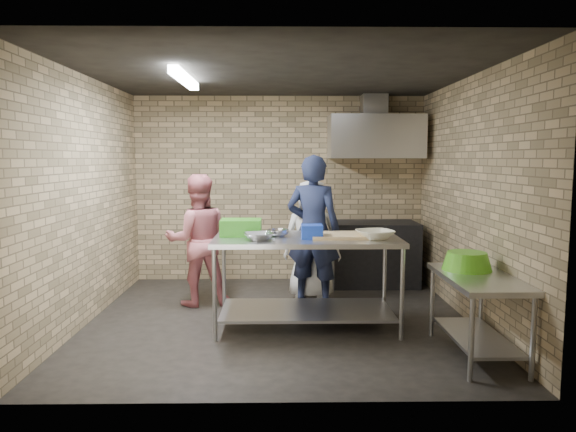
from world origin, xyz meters
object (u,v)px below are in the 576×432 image
object	(u,v)px
green_crate	(241,227)
side_counter	(477,316)
green_basin	(467,261)
woman_pink	(198,240)
prep_table	(306,282)
man_navy	(313,230)
woman_white	(312,239)
bottle_red	(376,142)
stove	(374,253)
bottle_green	(404,143)
blue_tub	(312,232)

from	to	relation	value
green_crate	side_counter	bearing A→B (deg)	-24.14
green_basin	woman_pink	xyz separation A→B (m)	(-2.78, 1.51, -0.03)
prep_table	man_navy	distance (m)	1.00
side_counter	woman_white	bearing A→B (deg)	124.27
side_counter	bottle_red	distance (m)	3.44
side_counter	woman_white	size ratio (longest dim) A/B	0.78
side_counter	bottle_red	bearing A→B (deg)	97.62
stove	bottle_green	xyz separation A→B (m)	(0.45, 0.24, 1.57)
green_crate	man_navy	bearing A→B (deg)	42.99
side_counter	bottle_red	xyz separation A→B (m)	(-0.40, 2.99, 1.65)
green_basin	woman_white	size ratio (longest dim) A/B	0.30
bottle_green	stove	bearing A→B (deg)	-151.93
prep_table	woman_white	distance (m)	1.20
green_crate	bottle_green	size ratio (longest dim) A/B	2.89
side_counter	stove	xyz separation A→B (m)	(-0.45, 2.75, 0.08)
bottle_red	woman_white	size ratio (longest dim) A/B	0.12
bottle_red	man_navy	xyz separation A→B (m)	(-0.98, -1.23, -1.11)
man_navy	woman_pink	size ratio (longest dim) A/B	1.15
blue_tub	green_basin	distance (m)	1.55
green_basin	woman_white	bearing A→B (deg)	127.45
man_navy	woman_white	xyz separation A→B (m)	(-0.00, 0.27, -0.16)
woman_pink	stove	bearing A→B (deg)	-172.14
green_basin	man_navy	size ratio (longest dim) A/B	0.25
bottle_green	green_crate	bearing A→B (deg)	-137.87
green_basin	bottle_red	xyz separation A→B (m)	(-0.38, 2.74, 1.19)
bottle_red	bottle_green	size ratio (longest dim) A/B	1.20
side_counter	woman_pink	size ratio (longest dim) A/B	0.75
blue_tub	stove	bearing A→B (deg)	62.95
side_counter	green_crate	world-z (taller)	green_crate
side_counter	woman_white	distance (m)	2.49
blue_tub	prep_table	bearing A→B (deg)	116.57
side_counter	green_basin	world-z (taller)	green_basin
bottle_red	green_crate	bearing A→B (deg)	-132.16
green_crate	bottle_red	size ratio (longest dim) A/B	2.41
green_crate	bottle_green	xyz separation A→B (m)	(2.21, 2.00, 0.95)
prep_table	green_basin	bearing A→B (deg)	-22.61
woman_white	bottle_red	bearing A→B (deg)	-127.23
green_crate	man_navy	distance (m)	1.14
green_basin	bottle_green	distance (m)	2.98
blue_tub	woman_white	distance (m)	1.29
green_crate	man_navy	xyz separation A→B (m)	(0.83, 0.77, -0.14)
woman_white	stove	bearing A→B (deg)	-133.92
bottle_red	blue_tub	bearing A→B (deg)	-115.54
stove	bottle_red	size ratio (longest dim) A/B	6.67
bottle_red	man_navy	size ratio (longest dim) A/B	0.10
side_counter	bottle_green	bearing A→B (deg)	90.00
prep_table	side_counter	distance (m)	1.75
bottle_green	woman_white	size ratio (longest dim) A/B	0.10
side_counter	stove	size ratio (longest dim) A/B	1.00
bottle_red	side_counter	bearing A→B (deg)	-82.38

